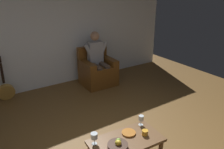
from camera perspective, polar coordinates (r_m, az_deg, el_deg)
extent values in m
cube|color=silver|center=(5.31, -15.23, 11.51)|extent=(6.36, 0.06, 2.77)
cube|color=brown|center=(5.45, -3.55, -0.56)|extent=(0.78, 0.72, 0.39)
cube|color=brown|center=(5.31, -3.30, 1.67)|extent=(0.45, 0.59, 0.10)
cube|color=brown|center=(5.48, -0.86, 3.13)|extent=(0.18, 0.71, 0.24)
cube|color=brown|center=(5.21, -6.54, 1.97)|extent=(0.18, 0.71, 0.24)
cube|color=brown|center=(5.54, -5.12, 4.77)|extent=(0.77, 0.14, 0.52)
cube|color=#9899A1|center=(5.36, -4.32, 5.52)|extent=(0.36, 0.19, 0.55)
sphere|color=#A87A5B|center=(5.26, -4.45, 9.85)|extent=(0.21, 0.21, 0.21)
cylinder|color=brown|center=(5.32, -2.21, 2.45)|extent=(0.14, 0.41, 0.13)
cylinder|color=brown|center=(5.25, -1.05, -0.84)|extent=(0.12, 0.12, 0.49)
cylinder|color=#9899A1|center=(5.38, -2.13, 6.99)|extent=(0.20, 0.09, 0.29)
cylinder|color=brown|center=(5.22, -4.20, 2.04)|extent=(0.14, 0.41, 0.13)
cylinder|color=brown|center=(5.15, -3.04, -1.32)|extent=(0.12, 0.12, 0.49)
cylinder|color=#9899A1|center=(5.19, -6.15, 6.32)|extent=(0.20, 0.09, 0.29)
cube|color=brown|center=(3.04, 3.64, -16.71)|extent=(1.00, 0.57, 0.04)
cylinder|color=brown|center=(3.49, 7.85, -15.14)|extent=(0.06, 0.06, 0.36)
cylinder|color=#AD7F36|center=(5.22, -25.60, -4.08)|extent=(0.35, 0.16, 0.36)
cylinder|color=black|center=(5.17, -25.54, -4.10)|extent=(0.10, 0.02, 0.10)
cube|color=black|center=(5.14, -26.44, 0.27)|extent=(0.05, 0.11, 0.47)
cylinder|color=silver|center=(3.31, 7.41, -12.71)|extent=(0.07, 0.07, 0.01)
cylinder|color=silver|center=(3.29, 7.45, -12.12)|extent=(0.01, 0.01, 0.08)
cylinder|color=silver|center=(3.25, 7.51, -11.03)|extent=(0.07, 0.07, 0.07)
cylinder|color=#590C19|center=(3.26, 7.50, -11.33)|extent=(0.06, 0.06, 0.03)
cylinder|color=silver|center=(2.97, -4.54, -17.32)|extent=(0.07, 0.07, 0.01)
cylinder|color=silver|center=(2.94, -4.57, -16.67)|extent=(0.01, 0.01, 0.08)
cylinder|color=silver|center=(2.89, -4.62, -15.48)|extent=(0.09, 0.09, 0.07)
cylinder|color=#590C19|center=(2.90, -4.60, -15.80)|extent=(0.08, 0.08, 0.03)
cylinder|color=#3B251A|center=(2.89, 1.49, -17.87)|extent=(0.26, 0.26, 0.05)
sphere|color=gold|center=(2.86, 1.50, -17.17)|extent=(0.07, 0.07, 0.07)
sphere|color=gold|center=(2.86, 1.72, -17.23)|extent=(0.07, 0.07, 0.07)
sphere|color=#80AC3E|center=(2.89, 1.65, -16.73)|extent=(0.07, 0.07, 0.07)
cylinder|color=#B96D27|center=(3.13, 4.30, -14.75)|extent=(0.19, 0.19, 0.02)
cylinder|color=gold|center=(3.11, 8.47, -14.61)|extent=(0.08, 0.08, 0.07)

